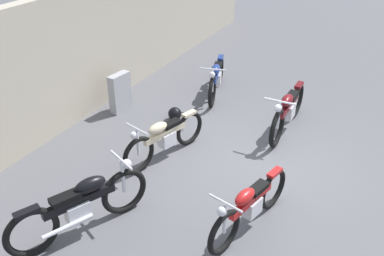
{
  "coord_description": "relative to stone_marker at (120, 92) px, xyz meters",
  "views": [
    {
      "loc": [
        -6.21,
        -1.61,
        4.32
      ],
      "look_at": [
        -0.29,
        1.35,
        0.55
      ],
      "focal_mm": 38.3,
      "sensor_mm": 36.0,
      "label": 1
    }
  ],
  "objects": [
    {
      "name": "building_wall",
      "position": [
        -0.6,
        0.67,
        0.91
      ],
      "size": [
        18.0,
        0.3,
        2.71
      ],
      "primitive_type": "cube",
      "color": "#B2A893",
      "rests_on": "ground_plane"
    },
    {
      "name": "motorcycle_red",
      "position": [
        -2.34,
        -3.92,
        -0.03
      ],
      "size": [
        1.89,
        0.71,
        0.87
      ],
      "rotation": [
        0.0,
        0.0,
        2.89
      ],
      "color": "black",
      "rests_on": "ground_plane"
    },
    {
      "name": "motorcycle_blue",
      "position": [
        1.75,
        -1.6,
        0.01
      ],
      "size": [
        2.05,
        0.79,
        0.94
      ],
      "rotation": [
        0.0,
        0.0,
        3.41
      ],
      "color": "black",
      "rests_on": "ground_plane"
    },
    {
      "name": "ground_plane",
      "position": [
        -0.6,
        -3.61,
        -0.44
      ],
      "size": [
        40.0,
        40.0,
        0.0
      ],
      "primitive_type": "plane",
      "color": "#56565B"
    },
    {
      "name": "motorcycle_cream",
      "position": [
        -1.25,
        -1.87,
        -0.01
      ],
      "size": [
        1.93,
        0.78,
        0.89
      ],
      "rotation": [
        0.0,
        0.0,
        2.85
      ],
      "color": "black",
      "rests_on": "ground_plane"
    },
    {
      "name": "stone_marker",
      "position": [
        0.0,
        0.0,
        0.0
      ],
      "size": [
        0.57,
        0.26,
        0.89
      ],
      "primitive_type": "cube",
      "rotation": [
        0.0,
        0.0,
        -0.12
      ],
      "color": "#9E9EA3",
      "rests_on": "ground_plane"
    },
    {
      "name": "helmet",
      "position": [
        0.13,
        -1.33,
        -0.29
      ],
      "size": [
        0.3,
        0.3,
        0.3
      ],
      "primitive_type": "sphere",
      "color": "black",
      "rests_on": "ground_plane"
    },
    {
      "name": "motorcycle_maroon",
      "position": [
        0.79,
        -3.63,
        0.03
      ],
      "size": [
        2.2,
        0.61,
        0.98
      ],
      "rotation": [
        0.0,
        0.0,
        3.12
      ],
      "color": "black",
      "rests_on": "ground_plane"
    },
    {
      "name": "motorcycle_black",
      "position": [
        -3.47,
        -1.79,
        0.03
      ],
      "size": [
        2.02,
        1.09,
        0.98
      ],
      "rotation": [
        0.0,
        0.0,
        -0.44
      ],
      "color": "black",
      "rests_on": "ground_plane"
    }
  ]
}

